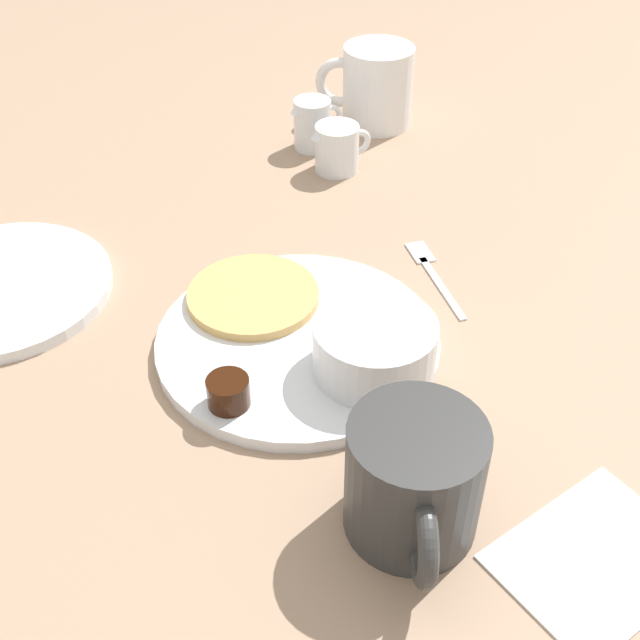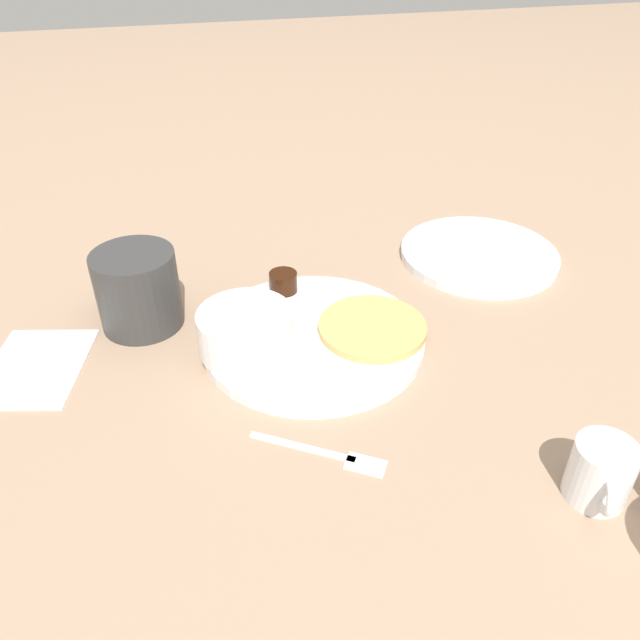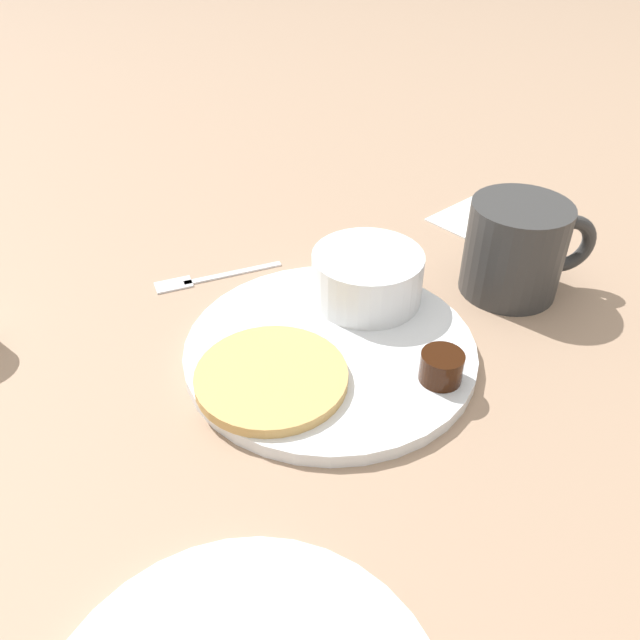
# 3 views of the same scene
# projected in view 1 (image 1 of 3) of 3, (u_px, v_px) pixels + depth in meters

# --- Properties ---
(ground_plane) EXTENTS (4.00, 4.00, 0.00)m
(ground_plane) POSITION_uv_depth(u_px,v_px,m) (298.00, 346.00, 0.70)
(ground_plane) COLOR #9E7F66
(plate) EXTENTS (0.25, 0.25, 0.01)m
(plate) POSITION_uv_depth(u_px,v_px,m) (298.00, 341.00, 0.70)
(plate) COLOR white
(plate) RESTS_ON ground_plane
(pancake_stack) EXTENTS (0.12, 0.12, 0.01)m
(pancake_stack) POSITION_uv_depth(u_px,v_px,m) (253.00, 296.00, 0.73)
(pancake_stack) COLOR tan
(pancake_stack) RESTS_ON plate
(bowl) EXTENTS (0.10, 0.10, 0.05)m
(bowl) POSITION_uv_depth(u_px,v_px,m) (375.00, 345.00, 0.65)
(bowl) COLOR white
(bowl) RESTS_ON plate
(syrup_cup) EXTENTS (0.03, 0.03, 0.02)m
(syrup_cup) POSITION_uv_depth(u_px,v_px,m) (228.00, 392.00, 0.63)
(syrup_cup) COLOR black
(syrup_cup) RESTS_ON plate
(butter_ramekin) EXTENTS (0.04, 0.04, 0.04)m
(butter_ramekin) POSITION_uv_depth(u_px,v_px,m) (383.00, 371.00, 0.64)
(butter_ramekin) COLOR white
(butter_ramekin) RESTS_ON plate
(coffee_mug) EXTENTS (0.11, 0.10, 0.09)m
(coffee_mug) POSITION_uv_depth(u_px,v_px,m) (414.00, 482.00, 0.53)
(coffee_mug) COLOR #333333
(coffee_mug) RESTS_ON ground_plane
(creamer_pitcher_near) EXTENTS (0.07, 0.05, 0.06)m
(creamer_pitcher_near) POSITION_uv_depth(u_px,v_px,m) (337.00, 148.00, 0.93)
(creamer_pitcher_near) COLOR white
(creamer_pitcher_near) RESTS_ON ground_plane
(creamer_pitcher_far) EXTENTS (0.07, 0.04, 0.06)m
(creamer_pitcher_far) POSITION_uv_depth(u_px,v_px,m) (313.00, 124.00, 0.97)
(creamer_pitcher_far) COLOR white
(creamer_pitcher_far) RESTS_ON ground_plane
(fork) EXTENTS (0.08, 0.12, 0.00)m
(fork) POSITION_uv_depth(u_px,v_px,m) (429.00, 268.00, 0.79)
(fork) COLOR silver
(fork) RESTS_ON ground_plane
(napkin) EXTENTS (0.15, 0.13, 0.00)m
(napkin) POSITION_uv_depth(u_px,v_px,m) (597.00, 558.00, 0.54)
(napkin) COLOR white
(napkin) RESTS_ON ground_plane
(second_mug) EXTENTS (0.09, 0.11, 0.10)m
(second_mug) POSITION_uv_depth(u_px,v_px,m) (375.00, 86.00, 1.01)
(second_mug) COLOR white
(second_mug) RESTS_ON ground_plane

